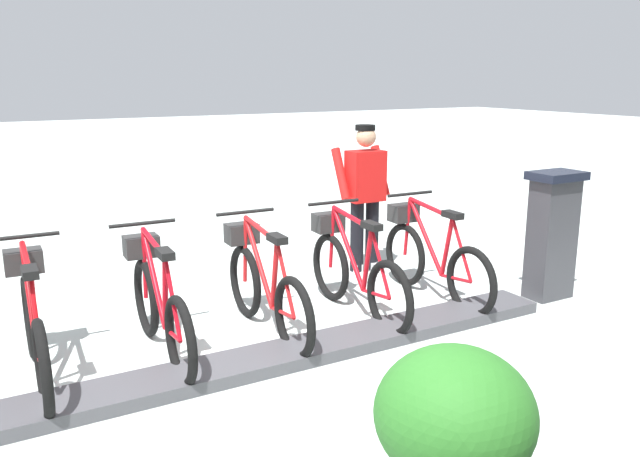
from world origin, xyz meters
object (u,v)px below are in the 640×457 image
bike_docked_0 (431,256)px  bike_docked_3 (159,303)px  bike_docked_1 (354,270)px  bike_docked_2 (264,285)px  worker_near_rack (365,193)px  payment_kiosk (552,233)px  planter_bush (453,435)px  bike_docked_4 (34,325)px

bike_docked_0 → bike_docked_3: bearing=90.0°
bike_docked_1 → bike_docked_2: 0.92m
bike_docked_1 → worker_near_rack: worker_near_rack is taller
payment_kiosk → worker_near_rack: (1.67, 1.12, 0.24)m
worker_near_rack → planter_bush: bearing=152.2°
bike_docked_1 → planter_bush: bike_docked_1 is taller
bike_docked_2 → bike_docked_0: bearing=-90.0°
bike_docked_0 → worker_near_rack: (1.10, 0.08, 0.48)m
payment_kiosk → bike_docked_0: (0.57, 1.04, -0.24)m
payment_kiosk → bike_docked_2: (0.57, 2.88, -0.24)m
bike_docked_2 → planter_bush: bike_docked_2 is taller
worker_near_rack → planter_bush: worker_near_rack is taller
bike_docked_0 → bike_docked_1: (0.00, 0.92, 0.00)m
bike_docked_0 → bike_docked_2: size_ratio=1.00×
bike_docked_1 → bike_docked_4: size_ratio=1.00×
bike_docked_4 → bike_docked_3: bearing=-90.0°
planter_bush → payment_kiosk: bearing=-55.2°
bike_docked_3 → bike_docked_4: same height
worker_near_rack → planter_bush: (-3.87, 2.05, -0.37)m
worker_near_rack → bike_docked_3: bearing=112.3°
planter_bush → worker_near_rack: bearing=-27.8°
worker_near_rack → payment_kiosk: bearing=-146.0°
bike_docked_0 → planter_bush: bearing=142.6°
payment_kiosk → planter_bush: 3.86m
payment_kiosk → bike_docked_3: (0.57, 3.79, -0.24)m
bike_docked_0 → bike_docked_2: 1.83m
bike_docked_0 → bike_docked_1: 0.92m
bike_docked_2 → bike_docked_3: 0.92m
bike_docked_0 → bike_docked_3: same height
bike_docked_1 → worker_near_rack: (1.10, -0.84, 0.48)m
bike_docked_4 → planter_bush: bike_docked_4 is taller
bike_docked_2 → bike_docked_4: (0.00, 1.83, 0.00)m
bike_docked_1 → planter_bush: size_ratio=1.77×
bike_docked_2 → planter_bush: (-2.78, 0.29, 0.11)m
worker_near_rack → bike_docked_2: bearing=122.1°
planter_bush → bike_docked_0: bearing=-37.4°
bike_docked_0 → bike_docked_1: same height
bike_docked_2 → worker_near_rack: (1.10, -1.75, 0.48)m
bike_docked_3 → planter_bush: bearing=-167.4°
payment_kiosk → bike_docked_2: size_ratio=0.74×
bike_docked_4 → worker_near_rack: (1.10, -3.59, 0.48)m
bike_docked_2 → worker_near_rack: bearing=-57.9°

